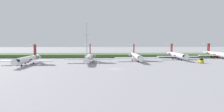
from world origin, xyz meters
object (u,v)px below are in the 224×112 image
regional_jet_fifth (177,55)px  baggage_tug (201,61)px  antenna_mast (87,42)px  regional_jet_fourth (136,56)px  regional_jet_sixth (216,54)px  regional_jet_third (89,58)px  regional_jet_second (28,59)px

regional_jet_fifth → baggage_tug: (4.99, -20.92, -1.53)m
regional_jet_fifth → antenna_mast: bearing=146.9°
regional_jet_fourth → regional_jet_fifth: 26.36m
antenna_mast → baggage_tug: bearing=-43.6°
regional_jet_fifth → regional_jet_sixth: same height
regional_jet_third → regional_jet_fifth: size_ratio=1.00×
regional_jet_sixth → baggage_tug: regional_jet_sixth is taller
regional_jet_fifth → regional_jet_third: bearing=-160.4°
antenna_mast → baggage_tug: size_ratio=7.22×
regional_jet_second → baggage_tug: 80.75m
baggage_tug → regional_jet_third: bearing=176.3°
regional_jet_fifth → antenna_mast: size_ratio=1.34×
regional_jet_fifth → antenna_mast: 64.90m
regional_jet_third → regional_jet_fourth: bearing=18.1°
antenna_mast → regional_jet_third: bearing=-84.5°
regional_jet_second → baggage_tug: (80.63, 4.16, -1.53)m
baggage_tug → antenna_mast: bearing=136.4°
regional_jet_fourth → regional_jet_fifth: size_ratio=1.00×
regional_jet_fourth → antenna_mast: bearing=123.4°
regional_jet_third → regional_jet_sixth: size_ratio=1.00×
regional_jet_second → regional_jet_third: bearing=16.0°
regional_jet_third → antenna_mast: antenna_mast is taller
regional_jet_sixth → antenna_mast: antenna_mast is taller
regional_jet_sixth → antenna_mast: 85.75m
regional_jet_third → regional_jet_sixth: (76.02, 25.82, 0.00)m
regional_jet_fourth → antenna_mast: size_ratio=1.34×
regional_jet_fifth → baggage_tug: bearing=-76.6°
regional_jet_fifth → antenna_mast: (-54.05, 35.23, 7.05)m
regional_jet_fourth → regional_jet_second: bearing=-163.0°
regional_jet_third → regional_jet_fourth: same height
regional_jet_second → antenna_mast: (21.59, 60.30, 7.05)m
regional_jet_third → regional_jet_sixth: bearing=18.8°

